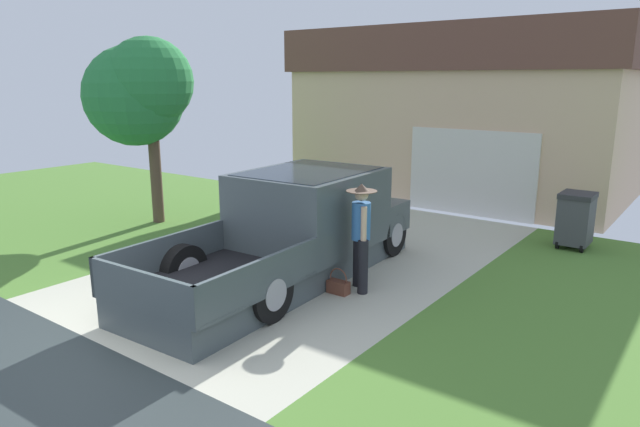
{
  "coord_description": "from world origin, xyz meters",
  "views": [
    {
      "loc": [
        5.87,
        -3.54,
        3.21
      ],
      "look_at": [
        0.42,
        3.83,
        1.02
      ],
      "focal_mm": 31.59,
      "sensor_mm": 36.0,
      "label": 1
    }
  ],
  "objects_px": {
    "pickup_truck": "(301,227)",
    "front_yard_tree": "(140,91)",
    "person_with_hat": "(361,232)",
    "wheeled_trash_bin": "(576,218)",
    "house_with_garage": "(471,112)",
    "handbag": "(338,286)"
  },
  "relations": [
    {
      "from": "house_with_garage",
      "to": "front_yard_tree",
      "type": "bearing_deg",
      "value": -117.75
    },
    {
      "from": "house_with_garage",
      "to": "wheeled_trash_bin",
      "type": "bearing_deg",
      "value": -47.67
    },
    {
      "from": "wheeled_trash_bin",
      "to": "house_with_garage",
      "type": "bearing_deg",
      "value": 132.33
    },
    {
      "from": "house_with_garage",
      "to": "person_with_hat",
      "type": "bearing_deg",
      "value": -78.16
    },
    {
      "from": "pickup_truck",
      "to": "front_yard_tree",
      "type": "height_order",
      "value": "front_yard_tree"
    },
    {
      "from": "person_with_hat",
      "to": "handbag",
      "type": "distance_m",
      "value": 0.89
    },
    {
      "from": "handbag",
      "to": "house_with_garage",
      "type": "relative_size",
      "value": 0.05
    },
    {
      "from": "handbag",
      "to": "house_with_garage",
      "type": "bearing_deg",
      "value": 100.34
    },
    {
      "from": "person_with_hat",
      "to": "handbag",
      "type": "bearing_deg",
      "value": 107.44
    },
    {
      "from": "person_with_hat",
      "to": "front_yard_tree",
      "type": "height_order",
      "value": "front_yard_tree"
    },
    {
      "from": "pickup_truck",
      "to": "house_with_garage",
      "type": "xyz_separation_m",
      "value": [
        -0.56,
        8.64,
        1.52
      ]
    },
    {
      "from": "house_with_garage",
      "to": "pickup_truck",
      "type": "bearing_deg",
      "value": -86.28
    },
    {
      "from": "pickup_truck",
      "to": "front_yard_tree",
      "type": "distance_m",
      "value": 5.33
    },
    {
      "from": "person_with_hat",
      "to": "front_yard_tree",
      "type": "bearing_deg",
      "value": 38.1
    },
    {
      "from": "house_with_garage",
      "to": "wheeled_trash_bin",
      "type": "distance_m",
      "value": 6.14
    },
    {
      "from": "wheeled_trash_bin",
      "to": "handbag",
      "type": "bearing_deg",
      "value": -115.92
    },
    {
      "from": "person_with_hat",
      "to": "handbag",
      "type": "relative_size",
      "value": 4.16
    },
    {
      "from": "wheeled_trash_bin",
      "to": "front_yard_tree",
      "type": "bearing_deg",
      "value": -155.45
    },
    {
      "from": "person_with_hat",
      "to": "house_with_garage",
      "type": "relative_size",
      "value": 0.19
    },
    {
      "from": "house_with_garage",
      "to": "front_yard_tree",
      "type": "xyz_separation_m",
      "value": [
        -4.27,
        -8.12,
        0.66
      ]
    },
    {
      "from": "handbag",
      "to": "front_yard_tree",
      "type": "bearing_deg",
      "value": 170.58
    },
    {
      "from": "handbag",
      "to": "front_yard_tree",
      "type": "relative_size",
      "value": 0.1
    }
  ]
}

